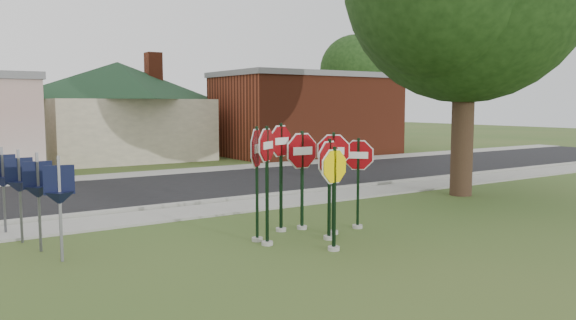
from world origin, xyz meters
TOP-DOWN VIEW (x-y plane):
  - ground at (0.00, 0.00)m, footprint 120.00×120.00m
  - sidewalk_near at (0.00, 5.50)m, footprint 60.00×1.60m
  - road at (0.00, 10.00)m, footprint 60.00×7.00m
  - sidewalk_far at (0.00, 14.30)m, footprint 60.00×1.60m
  - curb at (0.00, 6.50)m, footprint 60.00×0.20m
  - stop_sign_center at (0.26, 1.10)m, footprint 1.07×0.39m
  - stop_sign_yellow at (-0.23, 0.31)m, footprint 0.96×0.24m
  - stop_sign_left at (-1.13, 1.42)m, footprint 0.82×0.56m
  - stop_sign_right at (0.64, 1.45)m, footprint 0.89×0.56m
  - stop_sign_back_right at (0.34, 2.26)m, footprint 1.17×0.24m
  - stop_sign_back_left at (-0.20, 2.34)m, footprint 0.97×0.32m
  - stop_sign_far_right at (1.50, 1.61)m, footprint 0.73×0.70m
  - stop_sign_far_left at (-1.14, 1.83)m, footprint 0.84×0.84m
  - route_sign_row at (-5.40, 4.50)m, footprint 1.43×4.63m
  - building_house at (2.00, 22.00)m, footprint 11.60×11.60m
  - building_brick at (12.00, 18.50)m, footprint 10.20×6.20m
  - bg_tree_right at (22.00, 26.00)m, footprint 5.60×5.60m

SIDE VIEW (x-z plane):
  - ground at x=0.00m, z-range 0.00..0.00m
  - road at x=0.00m, z-range 0.00..0.04m
  - sidewalk_near at x=0.00m, z-range 0.00..0.06m
  - sidewalk_far at x=0.00m, z-range 0.00..0.06m
  - curb at x=0.00m, z-range 0.00..0.14m
  - route_sign_row at x=-5.40m, z-range 0.22..2.22m
  - stop_sign_yellow at x=-0.23m, z-range 0.20..2.40m
  - stop_sign_far_right at x=1.50m, z-range 0.23..2.48m
  - stop_sign_center at x=0.26m, z-range 0.26..2.58m
  - stop_sign_right at x=0.64m, z-range 0.27..2.70m
  - stop_sign_back_right at x=0.34m, z-range 0.29..2.74m
  - stop_sign_left at x=-1.13m, z-range 0.29..2.88m
  - stop_sign_back_left at x=-0.20m, z-range 0.31..2.92m
  - stop_sign_far_left at x=-1.14m, z-range 0.33..2.94m
  - building_brick at x=12.00m, z-range 0.03..4.78m
  - building_house at x=2.00m, z-range 0.55..6.75m
  - bg_tree_right at x=22.00m, z-range 1.38..9.78m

